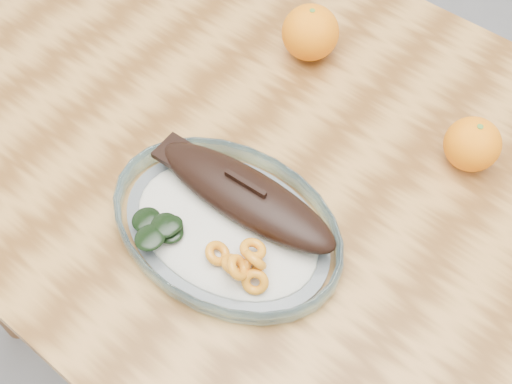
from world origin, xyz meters
TOP-DOWN VIEW (x-y plane):
  - ground at (0.00, 0.00)m, footprint 3.00×3.00m
  - dining_table at (0.00, 0.00)m, footprint 1.20×0.80m
  - plated_meal at (-0.02, -0.14)m, footprint 0.59×0.59m
  - orange_left at (-0.13, 0.18)m, footprint 0.09×0.09m
  - orange_right at (0.16, 0.14)m, footprint 0.07×0.07m

SIDE VIEW (x-z plane):
  - ground at x=0.00m, z-range 0.00..0.00m
  - dining_table at x=0.00m, z-range 0.28..1.03m
  - plated_meal at x=-0.02m, z-range 0.73..0.81m
  - orange_right at x=0.16m, z-range 0.75..0.82m
  - orange_left at x=-0.13m, z-range 0.75..0.84m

